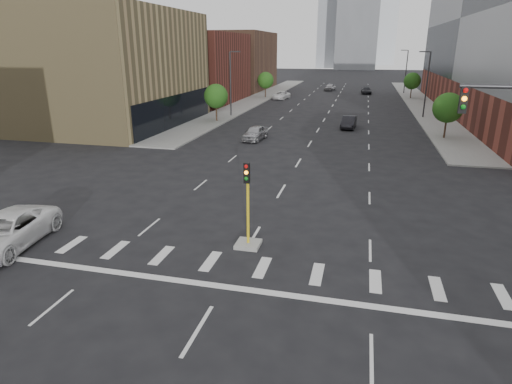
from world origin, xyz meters
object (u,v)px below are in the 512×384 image
at_px(car_near_left, 255,133).
at_px(car_distant, 330,87).
at_px(car_far_left, 281,95).
at_px(median_traffic_signal, 248,229).
at_px(car_deep_right, 366,91).
at_px(car_mid_right, 349,122).
at_px(parked_minivan, 6,231).

height_order(car_near_left, car_distant, car_distant).
distance_m(car_far_left, car_distant, 21.52).
relative_size(median_traffic_signal, car_distant, 0.93).
distance_m(median_traffic_signal, car_deep_right, 78.63).
bearing_deg(car_deep_right, car_mid_right, -96.15).
distance_m(car_near_left, parked_minivan, 29.11).
bearing_deg(parked_minivan, car_deep_right, 70.52).
distance_m(car_near_left, car_deep_right, 54.10).
height_order(car_far_left, car_deep_right, car_far_left).
bearing_deg(car_deep_right, car_distant, 140.53).
xyz_separation_m(car_near_left, car_mid_right, (9.55, 9.64, -0.03)).
relative_size(car_mid_right, car_far_left, 0.87).
height_order(median_traffic_signal, car_distant, median_traffic_signal).
relative_size(car_mid_right, parked_minivan, 0.73).
relative_size(car_near_left, car_far_left, 0.87).
xyz_separation_m(car_near_left, car_deep_right, (11.57, 52.85, -0.05)).
relative_size(car_mid_right, car_distant, 0.95).
bearing_deg(median_traffic_signal, car_mid_right, 84.26).
bearing_deg(car_near_left, car_far_left, 103.17).
height_order(car_mid_right, car_deep_right, car_mid_right).
xyz_separation_m(car_near_left, car_distant, (3.31, 58.85, 0.04)).
xyz_separation_m(median_traffic_signal, car_far_left, (-10.50, 64.37, -0.25)).
height_order(median_traffic_signal, car_near_left, median_traffic_signal).
height_order(car_far_left, parked_minivan, parked_minivan).
bearing_deg(car_deep_right, car_far_left, -142.27).
relative_size(car_near_left, car_distant, 0.95).
xyz_separation_m(median_traffic_signal, car_mid_right, (3.54, 35.22, -0.23)).
relative_size(car_far_left, car_distant, 1.10).
bearing_deg(car_distant, car_near_left, -85.41).
xyz_separation_m(car_deep_right, parked_minivan, (-17.25, -81.40, 0.14)).
distance_m(median_traffic_signal, car_distant, 84.47).
distance_m(car_near_left, car_mid_right, 13.57).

